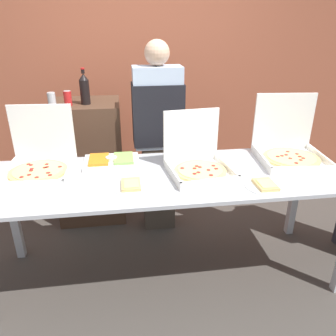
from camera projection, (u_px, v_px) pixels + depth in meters
ground_plane at (168, 271)px, 2.58m from camera, size 16.00×16.00×0.00m
brick_wall_behind at (146, 63)px, 3.55m from camera, size 10.00×0.06×2.80m
buffet_table at (168, 187)px, 2.27m from camera, size 2.48×0.83×0.84m
pizza_box_near_right at (198, 162)px, 2.25m from camera, size 0.45×0.46×0.40m
pizza_box_far_left at (40, 162)px, 2.25m from camera, size 0.46×0.48×0.44m
pizza_box_near_left at (289, 149)px, 2.47m from camera, size 0.51×0.53×0.46m
paper_plate_front_left at (131, 185)px, 2.07m from camera, size 0.25×0.25×0.03m
paper_plate_front_center at (265, 185)px, 2.07m from camera, size 0.25×0.25×0.03m
veggie_tray at (112, 161)px, 2.40m from camera, size 0.40×0.27×0.05m
sideboard_podium at (90, 161)px, 3.17m from camera, size 0.62×0.57×1.14m
soda_bottle at (85, 89)px, 2.81m from camera, size 0.08×0.08×0.31m
soda_can_silver at (52, 100)px, 2.74m from camera, size 0.07×0.07×0.12m
soda_can_colored at (68, 98)px, 2.80m from camera, size 0.07×0.07×0.12m
person_server_vest at (158, 130)px, 2.82m from camera, size 0.42×0.24×1.68m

